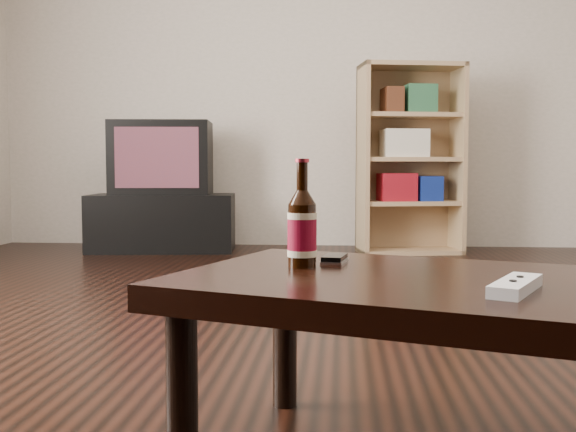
# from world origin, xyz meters

# --- Properties ---
(floor) EXTENTS (5.00, 6.00, 0.01)m
(floor) POSITION_xyz_m (0.00, 0.00, -0.01)
(floor) COLOR black
(floor) RESTS_ON ground
(wall_back) EXTENTS (5.00, 0.02, 2.70)m
(wall_back) POSITION_xyz_m (0.00, 3.01, 1.35)
(wall_back) COLOR beige
(wall_back) RESTS_ON ground
(tv_stand) EXTENTS (1.07, 0.62, 0.41)m
(tv_stand) POSITION_xyz_m (-1.14, 2.57, 0.21)
(tv_stand) COLOR black
(tv_stand) RESTS_ON floor
(tv) EXTENTS (0.74, 0.51, 0.53)m
(tv) POSITION_xyz_m (-1.14, 2.57, 0.67)
(tv) COLOR black
(tv) RESTS_ON tv_stand
(bookshelf) EXTENTS (0.76, 0.45, 1.32)m
(bookshelf) POSITION_xyz_m (0.63, 2.58, 0.69)
(bookshelf) COLOR #9E7352
(bookshelf) RESTS_ON floor
(coffee_table) EXTENTS (1.17, 0.91, 0.39)m
(coffee_table) POSITION_xyz_m (0.36, -0.94, 0.33)
(coffee_table) COLOR black
(coffee_table) RESTS_ON floor
(beer_bottle) EXTENTS (0.08, 0.08, 0.23)m
(beer_bottle) POSITION_xyz_m (0.08, -0.81, 0.47)
(beer_bottle) COLOR black
(beer_bottle) RESTS_ON coffee_table
(phone) EXTENTS (0.06, 0.10, 0.02)m
(phone) POSITION_xyz_m (0.15, -0.73, 0.39)
(phone) COLOR #BBBCBE
(phone) RESTS_ON coffee_table
(remote) EXTENTS (0.13, 0.19, 0.02)m
(remote) POSITION_xyz_m (0.46, -1.07, 0.40)
(remote) COLOR silver
(remote) RESTS_ON coffee_table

